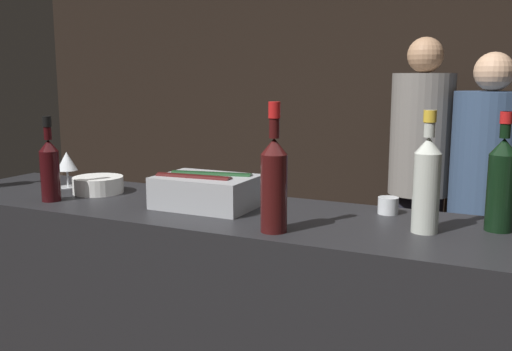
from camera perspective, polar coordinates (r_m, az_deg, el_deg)
wall_back_chalkboard at (r=4.18m, az=14.57°, el=8.21°), size 6.40×0.06×2.80m
ice_bin_with_bottles at (r=1.96m, az=-5.06°, el=-1.40°), size 0.33×0.24×0.12m
bowl_white at (r=2.28m, az=-15.50°, el=-0.85°), size 0.19×0.19×0.06m
wine_glass at (r=2.42m, az=-18.40°, el=1.26°), size 0.08×0.08×0.15m
candle_votive at (r=1.92m, az=13.07°, el=-2.93°), size 0.07×0.07×0.06m
red_wine_bottle_tall at (r=1.63m, az=1.81°, el=-0.45°), size 0.08×0.08×0.37m
red_wine_bottle_black_foil at (r=2.17m, az=-19.93°, el=0.82°), size 0.07×0.07×0.31m
rose_wine_bottle at (r=1.69m, az=16.70°, el=-0.52°), size 0.08×0.08×0.35m
red_wine_bottle_burgundy at (r=1.78m, az=23.34°, el=-0.55°), size 0.08×0.08×0.35m
person_in_hoodie at (r=3.60m, az=16.07°, el=0.90°), size 0.37×0.37×1.73m
person_blond_tee at (r=3.41m, az=22.01°, el=-1.02°), size 0.40×0.40×1.63m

